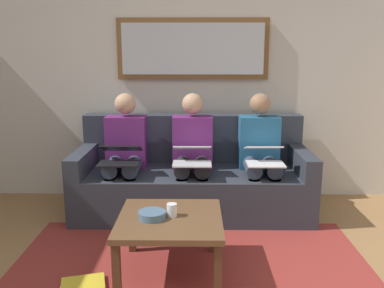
# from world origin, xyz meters

# --- Properties ---
(wall_rear) EXTENTS (6.00, 0.12, 2.60)m
(wall_rear) POSITION_xyz_m (0.00, -2.60, 1.30)
(wall_rear) COLOR beige
(wall_rear) RESTS_ON ground_plane
(area_rug) EXTENTS (2.60, 1.80, 0.01)m
(area_rug) POSITION_xyz_m (0.00, -0.85, 0.00)
(area_rug) COLOR maroon
(area_rug) RESTS_ON ground_plane
(couch) EXTENTS (2.20, 0.90, 0.90)m
(couch) POSITION_xyz_m (0.00, -2.12, 0.31)
(couch) COLOR #2D333D
(couch) RESTS_ON ground_plane
(framed_mirror) EXTENTS (1.52, 0.05, 0.60)m
(framed_mirror) POSITION_xyz_m (0.00, -2.51, 1.55)
(framed_mirror) COLOR brown
(coffee_table) EXTENTS (0.71, 0.71, 0.42)m
(coffee_table) POSITION_xyz_m (0.14, -0.90, 0.36)
(coffee_table) COLOR brown
(coffee_table) RESTS_ON ground_plane
(cup) EXTENTS (0.07, 0.07, 0.09)m
(cup) POSITION_xyz_m (0.13, -0.92, 0.46)
(cup) COLOR silver
(cup) RESTS_ON coffee_table
(bowl) EXTENTS (0.19, 0.19, 0.05)m
(bowl) POSITION_xyz_m (0.26, -0.88, 0.44)
(bowl) COLOR slate
(bowl) RESTS_ON coffee_table
(person_left) EXTENTS (0.38, 0.58, 1.14)m
(person_left) POSITION_xyz_m (-0.64, -2.05, 0.61)
(person_left) COLOR #235B84
(person_left) RESTS_ON couch
(laptop_white) EXTENTS (0.32, 0.36, 0.16)m
(laptop_white) POSITION_xyz_m (-0.64, -1.81, 0.63)
(laptop_white) COLOR white
(person_middle) EXTENTS (0.38, 0.58, 1.14)m
(person_middle) POSITION_xyz_m (0.00, -2.05, 0.61)
(person_middle) COLOR #66236B
(person_middle) RESTS_ON couch
(laptop_silver) EXTENTS (0.34, 0.36, 0.16)m
(laptop_silver) POSITION_xyz_m (0.00, -1.81, 0.63)
(laptop_silver) COLOR silver
(person_right) EXTENTS (0.38, 0.58, 1.14)m
(person_right) POSITION_xyz_m (0.64, -2.05, 0.61)
(person_right) COLOR #66236B
(person_right) RESTS_ON couch
(laptop_black) EXTENTS (0.36, 0.35, 0.16)m
(laptop_black) POSITION_xyz_m (0.64, -1.81, 0.62)
(laptop_black) COLOR black
(magazine_stack) EXTENTS (0.32, 0.27, 0.03)m
(magazine_stack) POSITION_xyz_m (0.71, -0.71, 0.02)
(magazine_stack) COLOR red
(magazine_stack) RESTS_ON ground_plane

